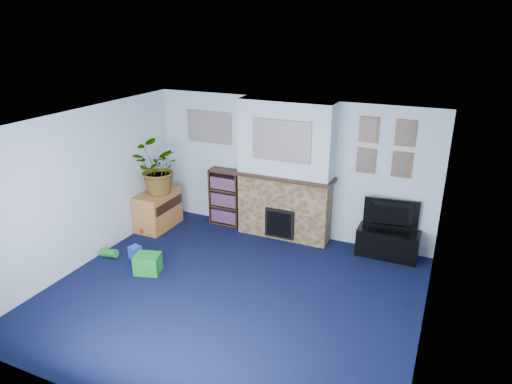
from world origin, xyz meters
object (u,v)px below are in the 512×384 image
at_px(bookshelf, 226,198).
at_px(sideboard, 158,209).
at_px(television, 391,216).
at_px(tv_stand, 387,243).

height_order(bookshelf, sideboard, bookshelf).
relative_size(bookshelf, sideboard, 1.20).
relative_size(television, sideboard, 0.98).
relative_size(tv_stand, television, 1.13).
bearing_deg(tv_stand, sideboard, -171.86).
xyz_separation_m(tv_stand, television, (0.00, 0.02, 0.48)).
bearing_deg(bookshelf, sideboard, -148.36).
bearing_deg(sideboard, tv_stand, 8.14).
distance_m(tv_stand, bookshelf, 2.99).
relative_size(tv_stand, sideboard, 1.11).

